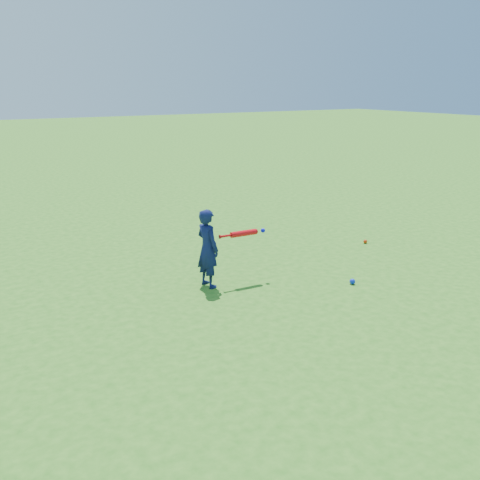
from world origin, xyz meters
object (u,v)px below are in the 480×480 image
at_px(ground_ball_red, 365,241).
at_px(ground_ball_blue, 352,281).
at_px(child, 208,248).
at_px(bat_swing, 245,233).

relative_size(ground_ball_red, ground_ball_blue, 0.84).
relative_size(child, bat_swing, 1.51).
bearing_deg(ground_ball_red, bat_swing, -170.45).
xyz_separation_m(child, bat_swing, (0.56, -0.07, 0.15)).
relative_size(ground_ball_blue, bat_swing, 0.11).
xyz_separation_m(ground_ball_blue, bat_swing, (-1.19, 0.91, 0.66)).
bearing_deg(ground_ball_red, child, -173.24).
distance_m(ground_ball_blue, bat_swing, 1.64).
bearing_deg(ground_ball_blue, child, 150.64).
bearing_deg(ground_ball_red, ground_ball_blue, -138.68).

